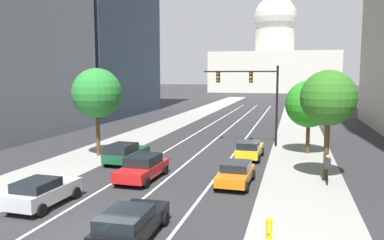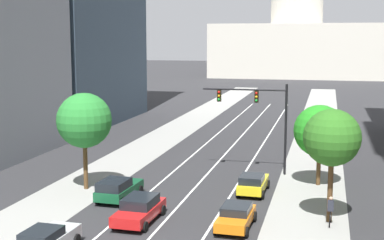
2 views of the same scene
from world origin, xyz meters
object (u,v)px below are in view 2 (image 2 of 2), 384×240
object	(u,v)px
car_orange	(236,216)
car_red	(140,209)
capitol_building	(296,34)
cyclist	(330,211)
street_tree_near_right	(320,131)
street_tree_mid_right	(332,138)
car_silver	(47,240)
car_yellow	(253,183)
street_tree_mid_left	(84,121)
traffic_signal_mast	(261,110)
car_green	(118,189)

from	to	relation	value
car_orange	car_red	size ratio (longest dim) A/B	0.88
capitol_building	cyclist	size ratio (longest dim) A/B	26.94
car_orange	street_tree_near_right	size ratio (longest dim) A/B	0.69
car_orange	car_red	xyz separation A→B (m)	(-5.83, -0.32, 0.08)
cyclist	street_tree_mid_right	size ratio (longest dim) A/B	0.25
car_silver	street_tree_near_right	size ratio (longest dim) A/B	0.69
capitol_building	car_orange	distance (m)	130.08
car_yellow	street_tree_mid_right	distance (m)	8.47
capitol_building	car_red	distance (m)	130.32
street_tree_near_right	street_tree_mid_right	world-z (taller)	street_tree_mid_right
capitol_building	street_tree_mid_right	xyz separation A→B (m)	(9.67, -127.04, -6.84)
cyclist	street_tree_near_right	world-z (taller)	street_tree_near_right
cyclist	street_tree_mid_left	bearing A→B (deg)	80.31
capitol_building	street_tree_mid_right	bearing A→B (deg)	-85.65
car_orange	street_tree_mid_right	size ratio (longest dim) A/B	0.61
car_red	traffic_signal_mast	world-z (taller)	traffic_signal_mast
street_tree_near_right	street_tree_mid_right	bearing A→B (deg)	-84.43
car_red	street_tree_near_right	distance (m)	15.62
car_silver	street_tree_mid_right	bearing A→B (deg)	-55.90
street_tree_mid_right	car_orange	bearing A→B (deg)	-154.94
car_yellow	car_red	distance (m)	9.69
car_red	street_tree_mid_left	distance (m)	9.71
capitol_building	car_green	distance (m)	126.48
car_silver	traffic_signal_mast	bearing A→B (deg)	-20.99
car_green	car_orange	bearing A→B (deg)	-109.76
car_silver	street_tree_mid_left	bearing A→B (deg)	17.64
car_green	cyclist	world-z (taller)	cyclist
car_red	street_tree_mid_left	xyz separation A→B (m)	(-6.27, 6.05, 4.29)
car_silver	cyclist	world-z (taller)	cyclist
capitol_building	car_silver	size ratio (longest dim) A/B	11.06
car_red	car_green	world-z (taller)	car_green
cyclist	street_tree_mid_right	world-z (taller)	street_tree_mid_right
capitol_building	traffic_signal_mast	world-z (taller)	capitol_building
capitol_building	street_tree_mid_left	size ratio (longest dim) A/B	6.52
car_orange	cyclist	bearing A→B (deg)	-68.99
traffic_signal_mast	street_tree_mid_left	size ratio (longest dim) A/B	1.04
capitol_building	car_silver	bearing A→B (deg)	-91.85
car_yellow	car_orange	xyz separation A→B (m)	(0.01, -7.43, -0.05)
car_orange	street_tree_mid_right	xyz separation A→B (m)	(5.29, 2.47, 4.41)
capitol_building	car_yellow	bearing A→B (deg)	-87.95
car_silver	car_green	xyz separation A→B (m)	(-0.01, 9.92, 0.04)
street_tree_mid_left	car_silver	bearing A→B (deg)	-74.45
car_silver	car_red	xyz separation A→B (m)	(2.92, 5.99, 0.02)
car_green	traffic_signal_mast	xyz separation A→B (m)	(8.48, 9.97, 4.42)
capitol_building	car_orange	size ratio (longest dim) A/B	11.04
car_silver	car_green	distance (m)	9.92
car_green	car_silver	bearing A→B (deg)	-177.32
car_red	cyclist	xyz separation A→B (m)	(11.18, 2.20, 0.05)
car_yellow	street_tree_near_right	world-z (taller)	street_tree_near_right
car_silver	street_tree_near_right	bearing A→B (deg)	-35.38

